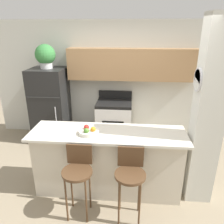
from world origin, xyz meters
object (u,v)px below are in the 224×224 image
Objects in this scene: potted_plant_on_fridge at (45,56)px; fruit_bowl at (89,131)px; refrigerator at (51,105)px; bar_stool_right at (130,174)px; bar_stool_left at (78,171)px; trash_bin at (75,137)px; stove_range at (114,121)px.

fruit_bowl is (1.16, -1.64, -0.84)m from potted_plant_on_fridge.
refrigerator reaches higher than bar_stool_right.
bar_stool_left is 3.42× the size of fruit_bowl.
refrigerator is at bearing 156.42° from trash_bin.
trash_bin is (0.58, -0.25, -1.67)m from potted_plant_on_fridge.
refrigerator is 1.65× the size of bar_stool_right.
fruit_bowl is (1.16, -1.64, 0.22)m from refrigerator.
trash_bin is at bearing -160.22° from stove_range.
fruit_bowl is at bearing -54.69° from potted_plant_on_fridge.
stove_range is 1.10× the size of bar_stool_left.
bar_stool_left is (1.09, -2.07, -0.14)m from refrigerator.
bar_stool_right is at bearing -49.75° from refrigerator.
stove_range is at bearing 82.36° from fruit_bowl.
potted_plant_on_fridge reaches higher than bar_stool_left.
bar_stool_left is 0.57m from fruit_bowl.
stove_range is at bearing 81.99° from bar_stool_left.
bar_stool_left is at bearing -62.26° from potted_plant_on_fridge.
refrigerator is 3.33× the size of potted_plant_on_fridge.
bar_stool_right is 3.42× the size of fruit_bowl.
refrigerator reaches higher than stove_range.
stove_range is 2.82× the size of trash_bin.
stove_range is at bearing 1.61° from refrigerator.
fruit_bowl is (-0.59, 0.43, 0.36)m from bar_stool_right.
stove_range is 2.15m from bar_stool_right.
bar_stool_left is at bearing 180.00° from bar_stool_right.
fruit_bowl is (-0.23, -1.68, 0.56)m from stove_range.
stove_range is 1.97m from potted_plant_on_fridge.
refrigerator is 1.65× the size of bar_stool_left.
refrigerator reaches higher than fruit_bowl.
trash_bin is (0.58, -0.25, -0.61)m from refrigerator.
fruit_bowl is 1.72m from trash_bin.
stove_range is at bearing 99.88° from bar_stool_right.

